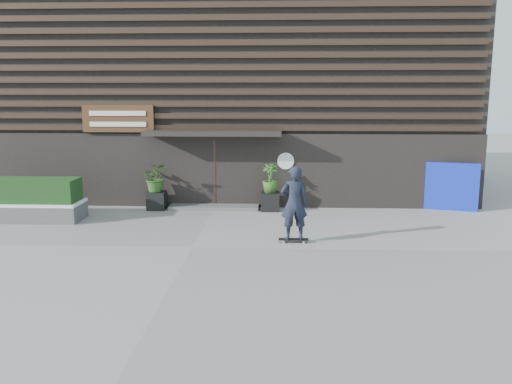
{
  "coord_description": "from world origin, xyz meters",
  "views": [
    {
      "loc": [
        2.17,
        -12.88,
        3.84
      ],
      "look_at": [
        1.54,
        1.82,
        1.1
      ],
      "focal_mm": 37.35,
      "sensor_mm": 36.0,
      "label": 1
    }
  ],
  "objects_px": {
    "raised_bed": "(25,212)",
    "planter_pot_right": "(270,202)",
    "skateboarder": "(294,203)",
    "blue_tarp": "(452,187)",
    "planter_pot_left": "(157,201)"
  },
  "relations": [
    {
      "from": "raised_bed",
      "to": "blue_tarp",
      "type": "height_order",
      "value": "blue_tarp"
    },
    {
      "from": "raised_bed",
      "to": "blue_tarp",
      "type": "relative_size",
      "value": 2.06
    },
    {
      "from": "planter_pot_left",
      "to": "skateboarder",
      "type": "relative_size",
      "value": 0.3
    },
    {
      "from": "blue_tarp",
      "to": "skateboarder",
      "type": "height_order",
      "value": "skateboarder"
    },
    {
      "from": "planter_pot_left",
      "to": "raised_bed",
      "type": "relative_size",
      "value": 0.17
    },
    {
      "from": "planter_pot_right",
      "to": "skateboarder",
      "type": "xyz_separation_m",
      "value": [
        0.67,
        -3.83,
        0.75
      ]
    },
    {
      "from": "planter_pot_left",
      "to": "raised_bed",
      "type": "bearing_deg",
      "value": -156.23
    },
    {
      "from": "planter_pot_right",
      "to": "skateboarder",
      "type": "height_order",
      "value": "skateboarder"
    },
    {
      "from": "planter_pot_right",
      "to": "raised_bed",
      "type": "xyz_separation_m",
      "value": [
        -7.51,
        -1.64,
        -0.05
      ]
    },
    {
      "from": "skateboarder",
      "to": "raised_bed",
      "type": "bearing_deg",
      "value": 164.96
    },
    {
      "from": "raised_bed",
      "to": "planter_pot_right",
      "type": "bearing_deg",
      "value": 12.28
    },
    {
      "from": "raised_bed",
      "to": "skateboarder",
      "type": "relative_size",
      "value": 1.74
    },
    {
      "from": "raised_bed",
      "to": "blue_tarp",
      "type": "xyz_separation_m",
      "value": [
        13.5,
        1.94,
        0.55
      ]
    },
    {
      "from": "skateboarder",
      "to": "planter_pot_right",
      "type": "bearing_deg",
      "value": 99.95
    },
    {
      "from": "planter_pot_right",
      "to": "blue_tarp",
      "type": "bearing_deg",
      "value": 2.87
    }
  ]
}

